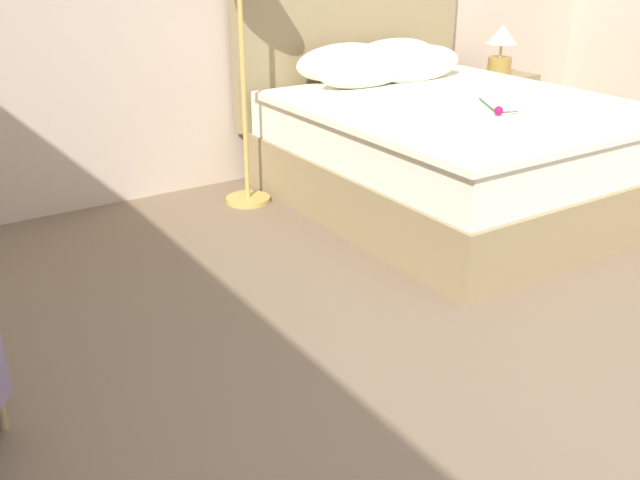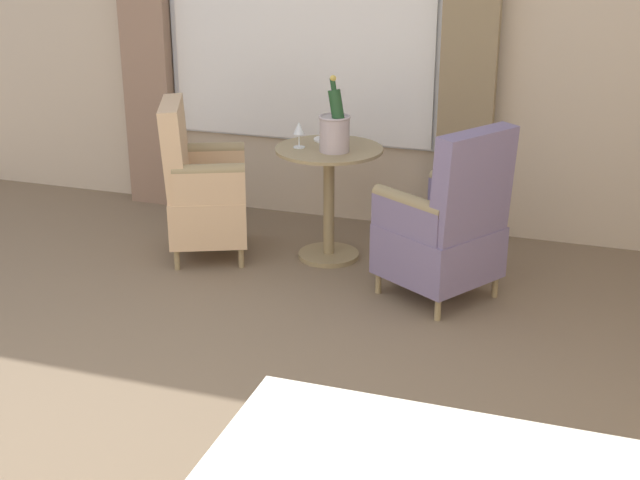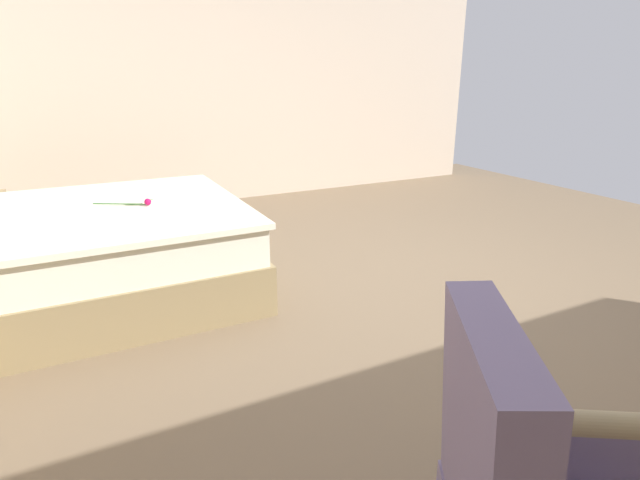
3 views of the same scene
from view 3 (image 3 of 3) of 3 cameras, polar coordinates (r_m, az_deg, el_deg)
name	(u,v)px [view 3 (image 3 of 3)]	position (r m, az deg, el deg)	size (l,w,h in m)	color
ground_plane	(409,288)	(3.87, 10.19, -5.41)	(8.22, 8.22, 0.00)	#7D684E
wall_far_side	(251,88)	(6.59, -7.93, 16.79)	(0.12, 6.70, 2.75)	beige
bed	(76,250)	(3.89, -26.14, -1.05)	(1.85, 2.19, 1.26)	#978259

